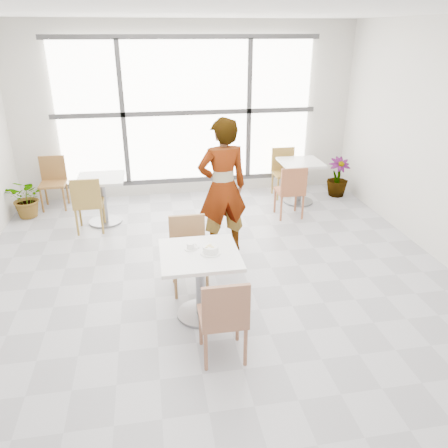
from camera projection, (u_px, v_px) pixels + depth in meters
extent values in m
plane|color=#9E9EA5|center=(220.00, 291.00, 5.15)|extent=(7.00, 7.00, 0.00)
plane|color=white|center=(218.00, 8.00, 3.93)|extent=(7.00, 7.00, 0.00)
plane|color=silver|center=(187.00, 112.00, 7.69)|extent=(6.00, 0.00, 6.00)
cube|color=white|center=(187.00, 112.00, 7.64)|extent=(4.40, 0.04, 2.40)
cube|color=#3F3F42|center=(187.00, 113.00, 7.61)|extent=(4.60, 0.05, 0.08)
cube|color=#3F3F42|center=(123.00, 115.00, 7.44)|extent=(0.08, 0.05, 2.40)
cube|color=#3F3F42|center=(249.00, 111.00, 7.79)|extent=(0.08, 0.05, 2.40)
cube|color=#3F3F42|center=(190.00, 180.00, 8.11)|extent=(4.60, 0.05, 0.08)
cube|color=#3F3F42|center=(185.00, 37.00, 7.12)|extent=(4.60, 0.05, 0.08)
cube|color=white|center=(200.00, 255.00, 4.44)|extent=(0.80, 0.80, 0.04)
cylinder|color=gray|center=(200.00, 286.00, 4.59)|extent=(0.10, 0.10, 0.71)
cylinder|color=gray|center=(201.00, 313.00, 4.73)|extent=(0.52, 0.52, 0.03)
cube|color=#956148|center=(222.00, 316.00, 3.98)|extent=(0.42, 0.42, 0.04)
cube|color=#956148|center=(226.00, 307.00, 3.72)|extent=(0.42, 0.04, 0.42)
cylinder|color=#956148|center=(237.00, 323.00, 4.26)|extent=(0.04, 0.04, 0.41)
cylinder|color=#956148|center=(245.00, 347.00, 3.94)|extent=(0.04, 0.04, 0.41)
cylinder|color=#956148|center=(201.00, 327.00, 4.21)|extent=(0.04, 0.04, 0.41)
cylinder|color=#956148|center=(206.00, 351.00, 3.88)|extent=(0.04, 0.04, 0.41)
cube|color=#9B6D43|center=(189.00, 257.00, 5.03)|extent=(0.42, 0.42, 0.04)
cube|color=#9B6D43|center=(187.00, 232.00, 5.11)|extent=(0.42, 0.04, 0.42)
cylinder|color=#9B6D43|center=(176.00, 283.00, 4.93)|extent=(0.04, 0.04, 0.41)
cylinder|color=#9B6D43|center=(173.00, 267.00, 5.26)|extent=(0.04, 0.04, 0.41)
cylinder|color=#9B6D43|center=(207.00, 280.00, 4.99)|extent=(0.04, 0.04, 0.41)
cylinder|color=#9B6D43|center=(203.00, 265.00, 5.31)|extent=(0.04, 0.04, 0.41)
cylinder|color=white|center=(211.00, 253.00, 4.42)|extent=(0.21, 0.21, 0.01)
cylinder|color=white|center=(211.00, 249.00, 4.40)|extent=(0.16, 0.16, 0.07)
torus|color=white|center=(211.00, 246.00, 4.39)|extent=(0.16, 0.16, 0.01)
cylinder|color=beige|center=(211.00, 249.00, 4.40)|extent=(0.14, 0.14, 0.05)
cylinder|color=beige|center=(209.00, 246.00, 4.40)|extent=(0.03, 0.03, 0.01)
cylinder|color=#F2EA9C|center=(211.00, 246.00, 4.40)|extent=(0.03, 0.03, 0.02)
cylinder|color=beige|center=(211.00, 247.00, 4.38)|extent=(0.03, 0.03, 0.02)
cylinder|color=#F7E39F|center=(207.00, 247.00, 4.36)|extent=(0.03, 0.03, 0.02)
cylinder|color=beige|center=(212.00, 247.00, 4.37)|extent=(0.03, 0.03, 0.01)
cylinder|color=beige|center=(211.00, 246.00, 4.41)|extent=(0.03, 0.03, 0.02)
cylinder|color=#F2E79C|center=(210.00, 245.00, 4.40)|extent=(0.03, 0.03, 0.02)
cylinder|color=beige|center=(213.00, 247.00, 4.37)|extent=(0.03, 0.03, 0.02)
cylinder|color=#F2EC9C|center=(207.00, 246.00, 4.39)|extent=(0.03, 0.03, 0.02)
cylinder|color=beige|center=(212.00, 246.00, 4.40)|extent=(0.03, 0.03, 0.02)
cylinder|color=beige|center=(211.00, 247.00, 4.39)|extent=(0.03, 0.03, 0.02)
cylinder|color=beige|center=(210.00, 245.00, 4.40)|extent=(0.03, 0.03, 0.02)
cylinder|color=beige|center=(213.00, 248.00, 4.37)|extent=(0.03, 0.03, 0.02)
cylinder|color=white|center=(191.00, 249.00, 4.51)|extent=(0.13, 0.13, 0.01)
cylinder|color=white|center=(190.00, 246.00, 4.49)|extent=(0.08, 0.08, 0.06)
torus|color=white|center=(195.00, 245.00, 4.50)|extent=(0.05, 0.01, 0.05)
cylinder|color=black|center=(190.00, 244.00, 4.48)|extent=(0.07, 0.07, 0.00)
cube|color=silver|center=(196.00, 249.00, 4.49)|extent=(0.09, 0.05, 0.00)
sphere|color=silver|center=(199.00, 248.00, 4.51)|extent=(0.02, 0.02, 0.02)
imported|color=black|center=(223.00, 188.00, 5.75)|extent=(0.74, 0.54, 1.84)
cube|color=silver|center=(101.00, 179.00, 6.71)|extent=(0.70, 0.70, 0.04)
cylinder|color=slate|center=(103.00, 201.00, 6.87)|extent=(0.10, 0.10, 0.71)
cylinder|color=slate|center=(106.00, 221.00, 7.00)|extent=(0.52, 0.52, 0.03)
cube|color=silver|center=(301.00, 162.00, 7.53)|extent=(0.70, 0.70, 0.04)
cylinder|color=slate|center=(299.00, 183.00, 7.68)|extent=(0.10, 0.10, 0.71)
cylinder|color=slate|center=(298.00, 201.00, 7.82)|extent=(0.52, 0.52, 0.03)
cube|color=olive|center=(89.00, 204.00, 6.57)|extent=(0.42, 0.42, 0.04)
cube|color=olive|center=(86.00, 193.00, 6.31)|extent=(0.42, 0.04, 0.42)
cylinder|color=olive|center=(104.00, 212.00, 6.85)|extent=(0.04, 0.04, 0.41)
cylinder|color=olive|center=(102.00, 221.00, 6.53)|extent=(0.04, 0.04, 0.41)
cylinder|color=olive|center=(80.00, 214.00, 6.80)|extent=(0.04, 0.04, 0.41)
cylinder|color=olive|center=(77.00, 223.00, 6.47)|extent=(0.04, 0.04, 0.41)
cube|color=brown|center=(53.00, 184.00, 7.41)|extent=(0.42, 0.42, 0.04)
cube|color=brown|center=(53.00, 168.00, 7.48)|extent=(0.42, 0.04, 0.42)
cylinder|color=brown|center=(42.00, 201.00, 7.31)|extent=(0.04, 0.04, 0.41)
cylinder|color=brown|center=(46.00, 194.00, 7.63)|extent=(0.04, 0.04, 0.41)
cylinder|color=brown|center=(64.00, 200.00, 7.36)|extent=(0.04, 0.04, 0.41)
cylinder|color=brown|center=(67.00, 192.00, 7.69)|extent=(0.04, 0.04, 0.41)
cube|color=#9C5736|center=(289.00, 191.00, 7.08)|extent=(0.42, 0.42, 0.04)
cube|color=#9C5736|center=(294.00, 181.00, 6.82)|extent=(0.42, 0.04, 0.42)
cylinder|color=#9C5736|center=(296.00, 200.00, 7.36)|extent=(0.04, 0.04, 0.41)
cylinder|color=#9C5736|center=(303.00, 207.00, 7.04)|extent=(0.04, 0.04, 0.41)
cylinder|color=#9C5736|center=(275.00, 201.00, 7.30)|extent=(0.04, 0.04, 0.41)
cylinder|color=#9C5736|center=(281.00, 209.00, 6.98)|extent=(0.04, 0.04, 0.41)
cube|color=olive|center=(285.00, 174.00, 7.93)|extent=(0.42, 0.42, 0.04)
cube|color=olive|center=(283.00, 159.00, 8.01)|extent=(0.42, 0.04, 0.42)
cylinder|color=olive|center=(278.00, 189.00, 7.83)|extent=(0.04, 0.04, 0.41)
cylinder|color=olive|center=(272.00, 183.00, 8.16)|extent=(0.04, 0.04, 0.41)
cylinder|color=olive|center=(297.00, 188.00, 7.89)|extent=(0.04, 0.04, 0.41)
cylinder|color=olive|center=(291.00, 182.00, 8.21)|extent=(0.04, 0.04, 0.41)
imported|color=#377535|center=(27.00, 198.00, 7.08)|extent=(0.73, 0.68, 0.66)
imported|color=#558E43|center=(338.00, 177.00, 8.01)|extent=(0.40, 0.40, 0.71)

